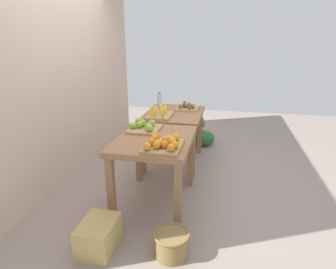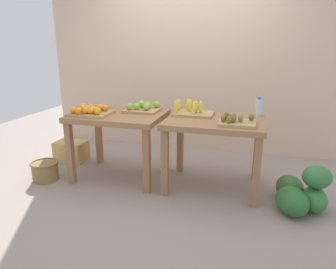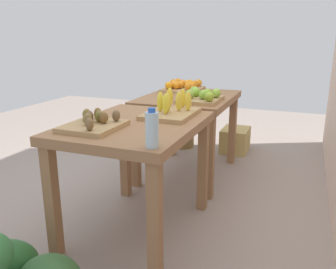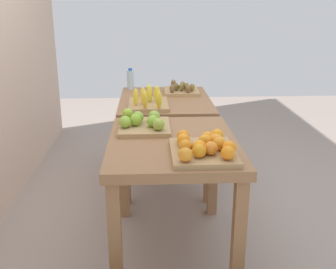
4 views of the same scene
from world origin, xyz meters
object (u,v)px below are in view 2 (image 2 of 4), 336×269
orange_bin (90,111)px  cardboard_produce_box (71,151)px  display_table_left (119,123)px  wicker_basket (45,170)px  banana_crate (192,111)px  kiwi_bin (236,121)px  display_table_right (215,130)px  watermelon_pile (300,193)px  water_bottle (259,107)px  apple_bin (143,108)px

orange_bin → cardboard_produce_box: bearing=142.5°
display_table_left → cardboard_produce_box: display_table_left is taller
display_table_left → wicker_basket: display_table_left is taller
banana_crate → cardboard_produce_box: banana_crate is taller
kiwi_bin → wicker_basket: size_ratio=1.12×
cardboard_produce_box → banana_crate: bearing=-5.1°
display_table_left → display_table_right: size_ratio=1.00×
orange_bin → cardboard_produce_box: (-0.60, 0.46, -0.69)m
watermelon_pile → orange_bin: bearing=177.4°
kiwi_bin → banana_crate: bearing=148.4°
kiwi_bin → water_bottle: water_bottle is taller
display_table_left → display_table_right: same height
apple_bin → water_bottle: 1.34m
banana_crate → water_bottle: bearing=13.5°
display_table_left → display_table_right: 1.12m
kiwi_bin → watermelon_pile: (0.66, -0.10, -0.65)m
kiwi_bin → cardboard_produce_box: kiwi_bin is taller
orange_bin → banana_crate: size_ratio=1.00×
orange_bin → banana_crate: (1.12, 0.31, -0.00)m
orange_bin → water_bottle: bearing=14.7°
orange_bin → wicker_basket: 0.91m
apple_bin → water_bottle: (1.33, 0.14, 0.05)m
display_table_right → water_bottle: 0.59m
banana_crate → display_table_left: bearing=-170.0°
water_bottle → watermelon_pile: water_bottle is taller
orange_bin → watermelon_pile: bearing=-2.6°
wicker_basket → water_bottle: bearing=15.8°
watermelon_pile → cardboard_produce_box: 2.93m
banana_crate → water_bottle: water_bottle is taller
banana_crate → kiwi_bin: size_ratio=1.22×
watermelon_pile → cardboard_produce_box: watermelon_pile is taller
display_table_right → watermelon_pile: display_table_right is taller
orange_bin → kiwi_bin: size_ratio=1.22×
display_table_left → cardboard_produce_box: size_ratio=2.60×
apple_bin → banana_crate: banana_crate is taller
kiwi_bin → water_bottle: bearing=66.1°
display_table_right → water_bottle: bearing=36.0°
water_bottle → cardboard_produce_box: water_bottle is taller
apple_bin → watermelon_pile: 1.94m
water_bottle → watermelon_pile: (0.44, -0.59, -0.71)m
display_table_right → wicker_basket: (-1.94, -0.35, -0.55)m
orange_bin → display_table_left: bearing=30.0°
orange_bin → watermelon_pile: (2.28, -0.10, -0.66)m
wicker_basket → display_table_left: bearing=23.2°
apple_bin → kiwi_bin: 1.17m
banana_crate → cardboard_produce_box: 1.85m
water_bottle → apple_bin: bearing=-174.2°
display_table_right → wicker_basket: bearing=-169.8°
apple_bin → banana_crate: 0.61m
display_table_right → cardboard_produce_box: display_table_right is taller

